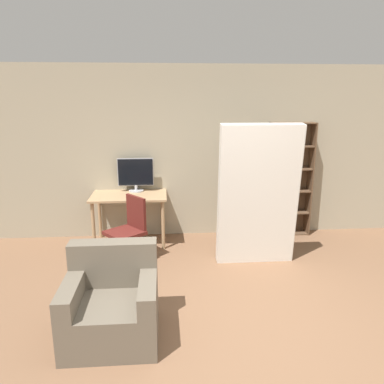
# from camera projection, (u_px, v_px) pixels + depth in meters

# --- Properties ---
(ground_plane) EXTENTS (16.00, 16.00, 0.00)m
(ground_plane) POSITION_uv_depth(u_px,v_px,m) (242.00, 345.00, 3.44)
(ground_plane) COLOR brown
(wall_back) EXTENTS (8.00, 0.06, 2.70)m
(wall_back) POSITION_uv_depth(u_px,v_px,m) (207.00, 152.00, 5.96)
(wall_back) COLOR tan
(wall_back) RESTS_ON ground
(desk) EXTENTS (1.13, 0.69, 0.78)m
(desk) POSITION_uv_depth(u_px,v_px,m) (129.00, 202.00, 5.68)
(desk) COLOR tan
(desk) RESTS_ON ground
(monitor) EXTENTS (0.56, 0.23, 0.52)m
(monitor) POSITION_uv_depth(u_px,v_px,m) (136.00, 174.00, 5.80)
(monitor) COLOR #B7B7BC
(monitor) RESTS_ON desk
(office_chair) EXTENTS (0.62, 0.62, 0.91)m
(office_chair) POSITION_uv_depth(u_px,v_px,m) (128.00, 237.00, 5.09)
(office_chair) COLOR #4C4C51
(office_chair) RESTS_ON ground
(bookshelf) EXTENTS (0.69, 0.26, 1.83)m
(bookshelf) POSITION_uv_depth(u_px,v_px,m) (284.00, 183.00, 6.05)
(bookshelf) COLOR brown
(bookshelf) RESTS_ON ground
(mattress_near) EXTENTS (1.05, 0.34, 1.90)m
(mattress_near) POSITION_uv_depth(u_px,v_px,m) (258.00, 196.00, 4.92)
(mattress_near) COLOR silver
(mattress_near) RESTS_ON ground
(armchair) EXTENTS (0.85, 0.80, 0.85)m
(armchair) POSITION_uv_depth(u_px,v_px,m) (112.00, 304.00, 3.53)
(armchair) COLOR #665B4C
(armchair) RESTS_ON ground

